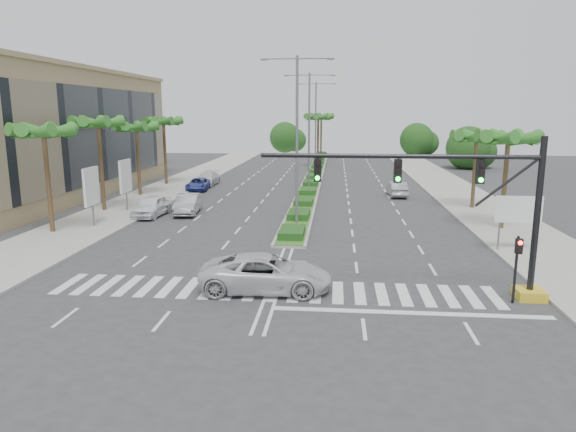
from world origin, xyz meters
name	(u,v)px	position (x,y,z in m)	size (l,w,h in m)	color
ground	(273,290)	(0.00, 0.00, 0.00)	(160.00, 160.00, 0.00)	#333335
footpath_right	(487,213)	(15.20, 20.00, 0.07)	(6.00, 120.00, 0.15)	gray
footpath_left	(129,206)	(-15.20, 20.00, 0.07)	(6.00, 120.00, 0.15)	gray
median	(315,174)	(0.00, 45.00, 0.10)	(2.20, 75.00, 0.20)	gray
median_grass	(315,173)	(0.00, 45.00, 0.22)	(1.80, 75.00, 0.04)	#3B6221
building	(44,135)	(-26.00, 26.00, 6.00)	(12.00, 36.00, 12.00)	tan
signal_gantry	(483,222)	(9.27, 0.00, 3.46)	(12.60, 1.20, 7.20)	gold
pedestrian_signal	(517,258)	(10.60, -0.68, 2.04)	(0.28, 0.36, 3.00)	black
direction_sign	(518,212)	(13.50, 7.99, 2.45)	(2.70, 0.11, 3.40)	slate
billboard_near	(91,187)	(-14.50, 12.00, 2.96)	(0.18, 2.10, 4.35)	slate
billboard_far	(125,177)	(-14.50, 18.00, 2.96)	(0.18, 2.10, 4.35)	slate
palm_left_near	(44,135)	(-16.50, 10.00, 6.69)	(4.57, 4.68, 7.55)	brown
palm_left_mid	(98,126)	(-16.50, 18.00, 7.08)	(4.57, 4.68, 7.95)	brown
palm_left_far	(136,130)	(-16.50, 26.00, 6.50)	(4.57, 4.68, 7.35)	brown
palm_left_end	(164,124)	(-16.50, 34.00, 6.88)	(4.57, 4.68, 7.75)	brown
palm_right_near	(508,142)	(14.50, 14.00, 6.20)	(4.57, 4.68, 7.05)	brown
palm_right_far	(477,140)	(14.50, 22.00, 5.91)	(4.57, 4.68, 6.75)	brown
palm_median_a	(318,119)	(0.00, 55.00, 7.17)	(4.57, 4.68, 8.05)	brown
palm_median_b	(321,118)	(0.00, 70.00, 7.17)	(4.57, 4.68, 8.05)	brown
streetlight_near	(297,132)	(0.00, 14.00, 6.81)	(5.10, 0.25, 12.00)	slate
streetlight_mid	(309,126)	(0.00, 30.00, 6.81)	(5.10, 0.25, 12.00)	slate
streetlight_far	(316,123)	(0.00, 46.00, 6.81)	(5.10, 0.25, 12.00)	slate
car_parked_a	(152,206)	(-11.80, 16.44, 0.82)	(1.94, 4.81, 1.64)	white
car_parked_b	(188,204)	(-9.24, 17.74, 0.80)	(1.70, 4.87, 1.60)	#9E9EA3
car_parked_c	(198,184)	(-11.80, 30.41, 0.64)	(2.14, 4.63, 1.29)	#2E3C8F
car_parked_d	(207,179)	(-11.80, 34.25, 0.75)	(2.11, 5.19, 1.51)	silver
car_crossing	(266,273)	(-0.35, -0.02, 0.85)	(2.81, 6.10, 1.69)	silver
car_right	(397,189)	(8.83, 28.36, 0.74)	(1.58, 4.52, 1.49)	#A8A7AC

